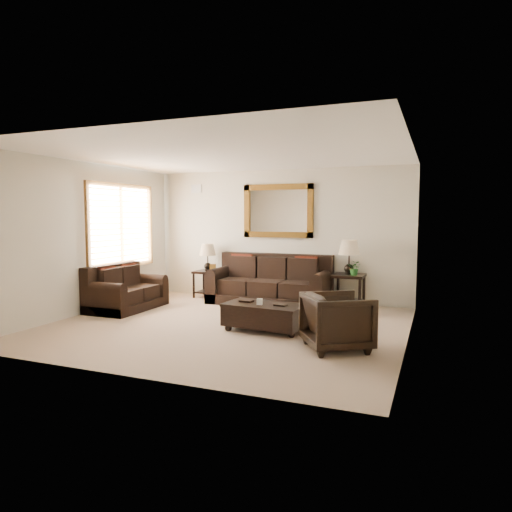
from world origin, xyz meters
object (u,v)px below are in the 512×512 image
at_px(end_table_right, 349,264).
at_px(armchair, 337,319).
at_px(sofa, 271,286).
at_px(end_table_left, 208,262).
at_px(coffee_table, 265,314).
at_px(loveseat, 125,293).

relative_size(end_table_right, armchair, 1.59).
relative_size(sofa, end_table_right, 1.84).
xyz_separation_m(end_table_left, coffee_table, (2.17, -2.27, -0.49)).
height_order(loveseat, end_table_left, end_table_left).
distance_m(end_table_left, end_table_right, 3.04).
distance_m(loveseat, coffee_table, 3.07).
distance_m(end_table_left, coffee_table, 3.17).
relative_size(loveseat, armchair, 1.83).
relative_size(sofa, armchair, 2.93).
bearing_deg(sofa, end_table_left, 173.69).
bearing_deg(sofa, armchair, -54.64).
relative_size(end_table_right, coffee_table, 1.02).
bearing_deg(loveseat, coffee_table, -100.25).
xyz_separation_m(sofa, end_table_left, (-1.50, 0.17, 0.40)).
distance_m(sofa, coffee_table, 2.21).
xyz_separation_m(end_table_left, end_table_right, (3.03, -0.03, 0.09)).
relative_size(end_table_left, armchair, 1.41).
bearing_deg(armchair, end_table_left, 17.53).
bearing_deg(armchair, end_table_right, -25.23).
bearing_deg(armchair, coffee_table, 32.57).
distance_m(sofa, end_table_left, 1.56).
xyz_separation_m(loveseat, end_table_left, (0.86, 1.72, 0.44)).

